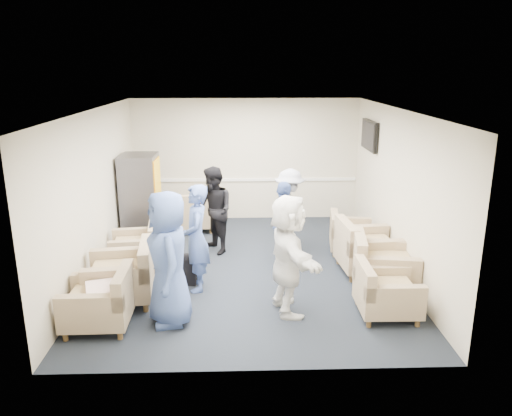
{
  "coord_description": "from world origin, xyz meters",
  "views": [
    {
      "loc": [
        -0.12,
        -7.99,
        3.37
      ],
      "look_at": [
        0.14,
        0.2,
        1.03
      ],
      "focal_mm": 35.0,
      "sensor_mm": 36.0,
      "label": 1
    }
  ],
  "objects_px": {
    "armchair_right_far": "(348,236)",
    "person_front_left": "(168,259)",
    "armchair_left_near": "(102,303)",
    "person_back_left": "(214,211)",
    "person_back_right": "(289,210)",
    "person_front_right": "(288,255)",
    "armchair_left_mid": "(124,277)",
    "person_mid_left": "(196,238)",
    "armchair_right_midnear": "(380,267)",
    "vending_machine": "(141,198)",
    "person_mid_right": "(283,225)",
    "armchair_left_far": "(138,248)",
    "armchair_right_near": "(384,294)",
    "armchair_right_midfar": "(364,251)",
    "armchair_corner": "(192,214)"
  },
  "relations": [
    {
      "from": "armchair_corner",
      "to": "vending_machine",
      "type": "distance_m",
      "value": 1.2
    },
    {
      "from": "armchair_right_near",
      "to": "armchair_right_midnear",
      "type": "height_order",
      "value": "armchair_right_midnear"
    },
    {
      "from": "armchair_right_midnear",
      "to": "vending_machine",
      "type": "height_order",
      "value": "vending_machine"
    },
    {
      "from": "armchair_left_near",
      "to": "armchair_right_near",
      "type": "height_order",
      "value": "armchair_left_near"
    },
    {
      "from": "armchair_left_near",
      "to": "armchair_corner",
      "type": "bearing_deg",
      "value": 167.27
    },
    {
      "from": "armchair_corner",
      "to": "person_front_right",
      "type": "xyz_separation_m",
      "value": [
        1.67,
        -3.7,
        0.5
      ]
    },
    {
      "from": "vending_machine",
      "to": "person_mid_right",
      "type": "xyz_separation_m",
      "value": [
        2.7,
        -1.52,
        -0.1
      ]
    },
    {
      "from": "armchair_right_near",
      "to": "armchair_corner",
      "type": "bearing_deg",
      "value": 38.29
    },
    {
      "from": "armchair_right_far",
      "to": "vending_machine",
      "type": "distance_m",
      "value": 4.11
    },
    {
      "from": "armchair_left_near",
      "to": "person_back_left",
      "type": "relative_size",
      "value": 0.54
    },
    {
      "from": "armchair_right_midfar",
      "to": "vending_machine",
      "type": "xyz_separation_m",
      "value": [
        -4.05,
        1.81,
        0.48
      ]
    },
    {
      "from": "person_mid_left",
      "to": "armchair_left_near",
      "type": "bearing_deg",
      "value": -51.78
    },
    {
      "from": "armchair_left_near",
      "to": "person_mid_right",
      "type": "bearing_deg",
      "value": 126.87
    },
    {
      "from": "person_mid_left",
      "to": "person_back_left",
      "type": "xyz_separation_m",
      "value": [
        0.19,
        1.59,
        -0.03
      ]
    },
    {
      "from": "armchair_corner",
      "to": "person_back_left",
      "type": "xyz_separation_m",
      "value": [
        0.53,
        -1.32,
        0.45
      ]
    },
    {
      "from": "person_mid_right",
      "to": "person_front_right",
      "type": "bearing_deg",
      "value": 171.66
    },
    {
      "from": "armchair_left_mid",
      "to": "person_mid_right",
      "type": "xyz_separation_m",
      "value": [
        2.45,
        1.27,
        0.38
      ]
    },
    {
      "from": "armchair_right_midnear",
      "to": "armchair_right_midfar",
      "type": "bearing_deg",
      "value": 14.21
    },
    {
      "from": "person_mid_left",
      "to": "person_back_left",
      "type": "relative_size",
      "value": 1.03
    },
    {
      "from": "person_back_right",
      "to": "armchair_left_mid",
      "type": "bearing_deg",
      "value": 139.57
    },
    {
      "from": "armchair_right_far",
      "to": "person_mid_left",
      "type": "xyz_separation_m",
      "value": [
        -2.7,
        -1.55,
        0.52
      ]
    },
    {
      "from": "armchair_left_far",
      "to": "person_front_right",
      "type": "xyz_separation_m",
      "value": [
        2.45,
        -1.77,
        0.54
      ]
    },
    {
      "from": "armchair_right_far",
      "to": "person_back_right",
      "type": "bearing_deg",
      "value": 88.55
    },
    {
      "from": "armchair_right_midnear",
      "to": "armchair_corner",
      "type": "relative_size",
      "value": 1.04
    },
    {
      "from": "person_mid_left",
      "to": "person_front_right",
      "type": "relative_size",
      "value": 0.97
    },
    {
      "from": "vending_machine",
      "to": "person_back_left",
      "type": "xyz_separation_m",
      "value": [
        1.48,
        -0.8,
        -0.05
      ]
    },
    {
      "from": "armchair_right_midnear",
      "to": "vending_machine",
      "type": "xyz_separation_m",
      "value": [
        -4.12,
        2.52,
        0.49
      ]
    },
    {
      "from": "armchair_corner",
      "to": "person_back_left",
      "type": "relative_size",
      "value": 0.63
    },
    {
      "from": "armchair_left_far",
      "to": "person_front_right",
      "type": "relative_size",
      "value": 0.52
    },
    {
      "from": "person_back_right",
      "to": "person_front_right",
      "type": "xyz_separation_m",
      "value": [
        -0.27,
        -2.52,
        0.09
      ]
    },
    {
      "from": "armchair_corner",
      "to": "person_back_right",
      "type": "height_order",
      "value": "person_back_right"
    },
    {
      "from": "armchair_right_far",
      "to": "person_front_left",
      "type": "distance_m",
      "value": 3.99
    },
    {
      "from": "armchair_left_mid",
      "to": "armchair_right_far",
      "type": "xyz_separation_m",
      "value": [
        3.74,
        1.94,
        -0.06
      ]
    },
    {
      "from": "person_mid_left",
      "to": "vending_machine",
      "type": "bearing_deg",
      "value": -157.88
    },
    {
      "from": "person_back_right",
      "to": "person_front_right",
      "type": "distance_m",
      "value": 2.54
    },
    {
      "from": "person_mid_right",
      "to": "armchair_right_midnear",
      "type": "bearing_deg",
      "value": -131.13
    },
    {
      "from": "armchair_left_near",
      "to": "person_back_left",
      "type": "xyz_separation_m",
      "value": [
        1.36,
        2.74,
        0.47
      ]
    },
    {
      "from": "armchair_left_far",
      "to": "armchair_right_midfar",
      "type": "relative_size",
      "value": 0.87
    },
    {
      "from": "armchair_left_near",
      "to": "person_front_right",
      "type": "distance_m",
      "value": 2.58
    },
    {
      "from": "armchair_right_midfar",
      "to": "armchair_corner",
      "type": "height_order",
      "value": "armchair_right_midfar"
    },
    {
      "from": "armchair_left_mid",
      "to": "armchair_right_midnear",
      "type": "relative_size",
      "value": 0.97
    },
    {
      "from": "armchair_right_near",
      "to": "person_front_left",
      "type": "height_order",
      "value": "person_front_left"
    },
    {
      "from": "armchair_left_far",
      "to": "person_back_right",
      "type": "relative_size",
      "value": 0.57
    },
    {
      "from": "person_front_left",
      "to": "armchair_left_far",
      "type": "bearing_deg",
      "value": -172.97
    },
    {
      "from": "armchair_corner",
      "to": "vending_machine",
      "type": "relative_size",
      "value": 0.6
    },
    {
      "from": "armchair_left_far",
      "to": "armchair_right_far",
      "type": "xyz_separation_m",
      "value": [
        3.81,
        0.57,
        -0.0
      ]
    },
    {
      "from": "person_mid_left",
      "to": "armchair_right_near",
      "type": "bearing_deg",
      "value": 63.9
    },
    {
      "from": "armchair_left_mid",
      "to": "person_back_right",
      "type": "relative_size",
      "value": 0.67
    },
    {
      "from": "armchair_corner",
      "to": "vending_machine",
      "type": "xyz_separation_m",
      "value": [
        -0.95,
        -0.52,
        0.5
      ]
    },
    {
      "from": "person_mid_left",
      "to": "person_mid_right",
      "type": "bearing_deg",
      "value": 115.38
    }
  ]
}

